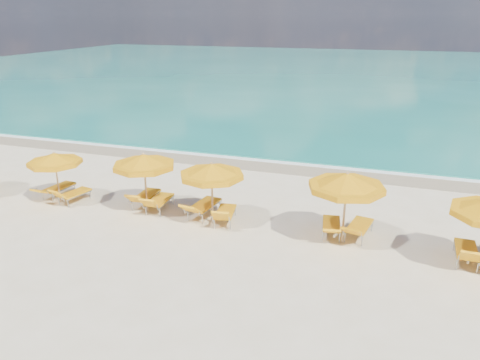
% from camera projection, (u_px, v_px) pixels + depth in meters
% --- Properties ---
extents(ground_plane, '(120.00, 120.00, 0.00)m').
position_uv_depth(ground_plane, '(227.00, 225.00, 16.51)').
color(ground_plane, beige).
extents(ocean, '(120.00, 80.00, 0.30)m').
position_uv_depth(ocean, '(355.00, 72.00, 59.42)').
color(ocean, '#137061').
rests_on(ocean, ground).
extents(wet_sand_band, '(120.00, 2.60, 0.01)m').
position_uv_depth(wet_sand_band, '(278.00, 165.00, 23.12)').
color(wet_sand_band, tan).
rests_on(wet_sand_band, ground).
extents(foam_line, '(120.00, 1.20, 0.03)m').
position_uv_depth(foam_line, '(281.00, 160.00, 23.84)').
color(foam_line, white).
rests_on(foam_line, ground).
extents(whitecap_near, '(14.00, 0.36, 0.05)m').
position_uv_depth(whitecap_near, '(229.00, 118.00, 33.49)').
color(whitecap_near, white).
rests_on(whitecap_near, ground).
extents(whitecap_far, '(18.00, 0.30, 0.05)m').
position_uv_depth(whitecap_far, '(432.00, 112.00, 35.59)').
color(whitecap_far, white).
rests_on(whitecap_far, ground).
extents(umbrella_1, '(2.25, 2.25, 2.08)m').
position_uv_depth(umbrella_1, '(55.00, 159.00, 17.97)').
color(umbrella_1, tan).
rests_on(umbrella_1, ground).
extents(umbrella_2, '(2.37, 2.37, 2.32)m').
position_uv_depth(umbrella_2, '(144.00, 162.00, 16.98)').
color(umbrella_2, tan).
rests_on(umbrella_2, ground).
extents(umbrella_3, '(2.48, 2.48, 2.29)m').
position_uv_depth(umbrella_3, '(212.00, 171.00, 16.04)').
color(umbrella_3, tan).
rests_on(umbrella_3, ground).
extents(umbrella_4, '(2.67, 2.67, 2.47)m').
position_uv_depth(umbrella_4, '(347.00, 182.00, 14.54)').
color(umbrella_4, tan).
rests_on(umbrella_4, ground).
extents(lounger_1_left, '(0.83, 1.92, 0.68)m').
position_uv_depth(lounger_1_left, '(58.00, 191.00, 19.08)').
color(lounger_1_left, '#A5A8AD').
rests_on(lounger_1_left, ground).
extents(lounger_1_right, '(0.89, 1.75, 0.81)m').
position_uv_depth(lounger_1_right, '(74.00, 197.00, 18.51)').
color(lounger_1_right, '#A5A8AD').
rests_on(lounger_1_right, ground).
extents(lounger_2_left, '(0.73, 1.92, 0.85)m').
position_uv_depth(lounger_2_left, '(146.00, 200.00, 18.17)').
color(lounger_2_left, '#A5A8AD').
rests_on(lounger_2_left, ground).
extents(lounger_2_right, '(0.73, 1.87, 0.87)m').
position_uv_depth(lounger_2_right, '(159.00, 204.00, 17.73)').
color(lounger_2_right, '#A5A8AD').
rests_on(lounger_2_right, ground).
extents(lounger_3_left, '(0.91, 2.10, 0.87)m').
position_uv_depth(lounger_3_left, '(204.00, 210.00, 17.21)').
color(lounger_3_left, '#A5A8AD').
rests_on(lounger_3_left, ground).
extents(lounger_3_right, '(0.91, 1.88, 0.88)m').
position_uv_depth(lounger_3_right, '(225.00, 217.00, 16.65)').
color(lounger_3_right, '#A5A8AD').
rests_on(lounger_3_right, ground).
extents(lounger_4_left, '(0.83, 1.89, 0.73)m').
position_uv_depth(lounger_4_left, '(331.00, 229.00, 15.74)').
color(lounger_4_left, '#A5A8AD').
rests_on(lounger_4_left, ground).
extents(lounger_4_right, '(0.97, 2.00, 0.81)m').
position_uv_depth(lounger_4_right, '(358.00, 231.00, 15.56)').
color(lounger_4_right, '#A5A8AD').
rests_on(lounger_4_right, ground).
extents(lounger_5_left, '(0.68, 1.82, 0.88)m').
position_uv_depth(lounger_5_left, '(466.00, 255.00, 13.99)').
color(lounger_5_left, '#A5A8AD').
rests_on(lounger_5_left, ground).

